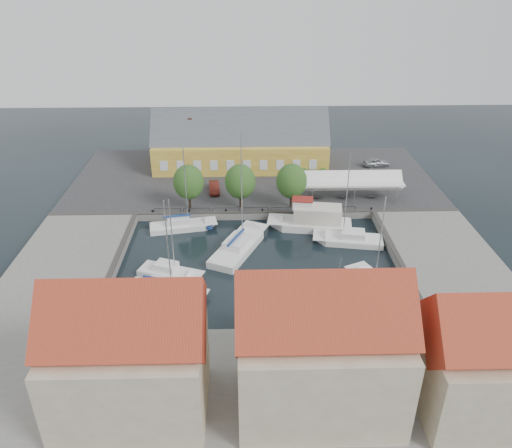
{
  "coord_description": "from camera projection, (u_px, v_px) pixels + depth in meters",
  "views": [
    {
      "loc": [
        -1.44,
        -50.53,
        31.51
      ],
      "look_at": [
        0.0,
        6.0,
        1.5
      ],
      "focal_mm": 35.0,
      "sensor_mm": 36.0,
      "label": 1
    }
  ],
  "objects": [
    {
      "name": "west_boat_c",
      "position": [
        169.0,
        274.0,
        56.05
      ],
      "size": [
        7.75,
        4.8,
        10.24
      ],
      "color": "white",
      "rests_on": "ground"
    },
    {
      "name": "south_bank",
      "position": [
        264.0,
        390.0,
        40.64
      ],
      "size": [
        56.0,
        14.0,
        1.0
      ],
      "primitive_type": "cube",
      "color": "slate",
      "rests_on": "ground"
    },
    {
      "name": "car_red",
      "position": [
        214.0,
        187.0,
        73.86
      ],
      "size": [
        1.85,
        4.34,
        1.39
      ],
      "primitive_type": "imported",
      "rotation": [
        0.0,
        0.0,
        0.09
      ],
      "color": "#5F1D15",
      "rests_on": "north_quay"
    },
    {
      "name": "trawler",
      "position": [
        313.0,
        221.0,
        65.69
      ],
      "size": [
        11.44,
        4.83,
        5.0
      ],
      "color": "white",
      "rests_on": "ground"
    },
    {
      "name": "launch_sw",
      "position": [
        120.0,
        328.0,
        48.05
      ],
      "size": [
        4.98,
        2.2,
        0.98
      ],
      "color": "white",
      "rests_on": "ground"
    },
    {
      "name": "ground",
      "position": [
        257.0,
        259.0,
        59.42
      ],
      "size": [
        140.0,
        140.0,
        0.0
      ],
      "primitive_type": "plane",
      "color": "black",
      "rests_on": "ground"
    },
    {
      "name": "center_sailboat",
      "position": [
        239.0,
        247.0,
        61.03
      ],
      "size": [
        7.69,
        11.51,
        15.13
      ],
      "color": "white",
      "rests_on": "ground"
    },
    {
      "name": "tent_canopy",
      "position": [
        353.0,
        181.0,
        70.81
      ],
      "size": [
        14.0,
        4.0,
        2.83
      ],
      "color": "white",
      "rests_on": "north_quay"
    },
    {
      "name": "townhouses",
      "position": [
        293.0,
        360.0,
        36.21
      ],
      "size": [
        36.3,
        8.5,
        12.0
      ],
      "color": "beige",
      "rests_on": "south_bank"
    },
    {
      "name": "launch_nw",
      "position": [
        198.0,
        225.0,
        66.65
      ],
      "size": [
        4.52,
        3.19,
        0.88
      ],
      "color": "navy",
      "rests_on": "ground"
    },
    {
      "name": "west_boat_a",
      "position": [
        182.0,
        227.0,
        65.95
      ],
      "size": [
        9.14,
        4.1,
        11.73
      ],
      "color": "white",
      "rests_on": "ground"
    },
    {
      "name": "west_quay",
      "position": [
        65.0,
        267.0,
        56.93
      ],
      "size": [
        12.0,
        24.0,
        1.0
      ],
      "primitive_type": "cube",
      "color": "slate",
      "rests_on": "ground"
    },
    {
      "name": "warehouse",
      "position": [
        237.0,
        145.0,
        82.33
      ],
      "size": [
        28.56,
        14.0,
        9.55
      ],
      "color": "gold",
      "rests_on": "north_quay"
    },
    {
      "name": "west_boat_d",
      "position": [
        165.0,
        293.0,
        52.86
      ],
      "size": [
        9.18,
        5.23,
        11.84
      ],
      "color": "white",
      "rests_on": "ground"
    },
    {
      "name": "east_boat_c",
      "position": [
        380.0,
        289.0,
        53.54
      ],
      "size": [
        6.24,
        9.19,
        11.37
      ],
      "color": "white",
      "rests_on": "ground"
    },
    {
      "name": "east_boat_a",
      "position": [
        350.0,
        241.0,
        62.71
      ],
      "size": [
        9.08,
        4.35,
        12.34
      ],
      "color": "white",
      "rests_on": "ground"
    },
    {
      "name": "quay_trees",
      "position": [
        240.0,
        182.0,
        67.69
      ],
      "size": [
        18.2,
        4.2,
        6.3
      ],
      "color": "black",
      "rests_on": "north_quay"
    },
    {
      "name": "north_quay",
      "position": [
        253.0,
        180.0,
        79.5
      ],
      "size": [
        56.0,
        26.0,
        1.0
      ],
      "primitive_type": "cube",
      "color": "#2D2D30",
      "rests_on": "ground"
    },
    {
      "name": "car_silver",
      "position": [
        376.0,
        162.0,
        82.92
      ],
      "size": [
        4.54,
        2.37,
        1.48
      ],
      "primitive_type": "imported",
      "rotation": [
        0.0,
        0.0,
        1.72
      ],
      "color": "#9C9FA3",
      "rests_on": "north_quay"
    },
    {
      "name": "east_quay",
      "position": [
        447.0,
        262.0,
        57.92
      ],
      "size": [
        12.0,
        24.0,
        1.0
      ],
      "primitive_type": "cube",
      "color": "slate",
      "rests_on": "ground"
    },
    {
      "name": "quay_edge_fittings",
      "position": [
        256.0,
        232.0,
        63.12
      ],
      "size": [
        56.0,
        24.72,
        0.4
      ],
      "color": "#383533",
      "rests_on": "north_quay"
    }
  ]
}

